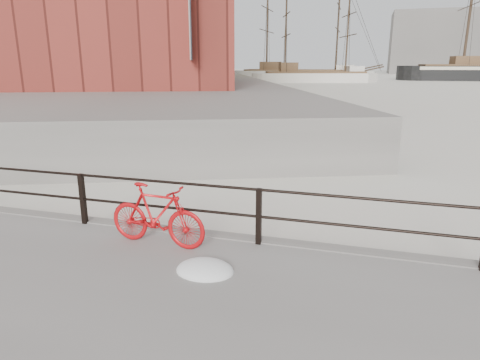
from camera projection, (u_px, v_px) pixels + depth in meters
The scene contains 11 objects.
ground at pixel (476, 286), 6.73m from camera, with size 400.00×400.00×0.00m, color white.
far_quay at pixel (166, 75), 83.91m from camera, with size 24.00×150.00×1.80m, color gray.
bicycle at pixel (157, 215), 7.26m from camera, with size 1.80×0.27×1.09m, color red.
schooner_mid at pixel (300, 79), 87.48m from camera, with size 30.90×13.07×22.05m, color beige, non-canonical shape.
schooner_left at pixel (315, 82), 75.44m from camera, with size 23.48×10.67×17.92m, color beige, non-canonical shape.
workboat_near at pixel (89, 103), 37.02m from camera, with size 12.23×4.08×7.00m, color black, non-canonical shape.
workboat_far at pixel (128, 89), 57.10m from camera, with size 10.67×3.69×7.00m, color black, non-canonical shape.
apartment_cream at pixel (147, 6), 71.06m from camera, with size 20.00×15.00×21.20m, color beige.
apartment_grey at pixel (158, 14), 91.90m from camera, with size 22.00×15.00×23.20m, color gray.
apartment_brick at pixel (165, 27), 114.22m from camera, with size 24.00×15.00×21.20m, color brown.
industrial_west at pixel (446, 43), 128.48m from camera, with size 32.00×18.00×18.00m, color gray.
Camera 1 is at (-1.88, -6.84, 3.40)m, focal length 32.00 mm.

